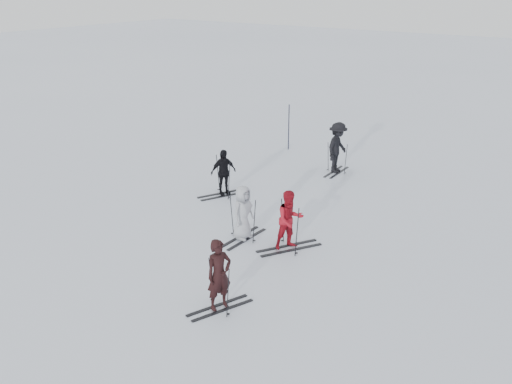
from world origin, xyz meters
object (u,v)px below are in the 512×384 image
(skier_red, at_px, (290,221))
(skier_uphill_left, at_px, (223,173))
(skier_uphill_far, at_px, (337,148))
(piste_marker, at_px, (289,127))
(skier_grey, at_px, (243,213))
(skier_near_dark, at_px, (219,276))

(skier_red, bearing_deg, skier_uphill_left, 92.05)
(skier_red, xyz_separation_m, skier_uphill_far, (-1.92, 6.25, 0.12))
(piste_marker, bearing_deg, skier_uphill_left, -79.24)
(skier_grey, relative_size, skier_uphill_left, 1.00)
(skier_red, distance_m, skier_uphill_left, 4.38)
(skier_red, distance_m, skier_uphill_far, 6.53)
(skier_grey, xyz_separation_m, skier_uphill_left, (-2.50, 2.30, 0.00))
(skier_near_dark, bearing_deg, piste_marker, 45.95)
(skier_uphill_far, bearing_deg, skier_uphill_left, 151.97)
(skier_uphill_left, bearing_deg, skier_near_dark, -116.91)
(skier_uphill_far, distance_m, piste_marker, 3.34)
(skier_red, relative_size, piste_marker, 0.85)
(skier_near_dark, xyz_separation_m, skier_uphill_far, (-2.24, 9.56, 0.12))
(skier_near_dark, xyz_separation_m, piste_marker, (-5.25, 11.03, 0.14))
(skier_red, height_order, skier_uphill_left, skier_red)
(skier_red, bearing_deg, skier_grey, 129.64)
(skier_near_dark, distance_m, piste_marker, 12.21)
(skier_uphill_left, distance_m, piste_marker, 5.74)
(skier_grey, relative_size, skier_uphill_far, 0.82)
(skier_grey, bearing_deg, skier_near_dark, -150.68)
(skier_uphill_left, xyz_separation_m, piste_marker, (-1.07, 5.63, 0.18))
(skier_grey, xyz_separation_m, piste_marker, (-3.57, 7.93, 0.19))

